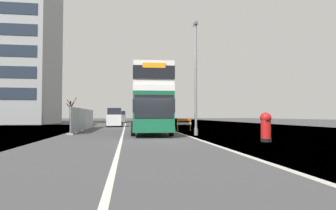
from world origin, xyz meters
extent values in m
cube|color=#424244|center=(0.00, 0.00, -0.05)|extent=(140.00, 280.00, 0.10)
cube|color=#B2AFA8|center=(2.59, 0.00, 0.00)|extent=(0.24, 196.00, 0.01)
cube|color=silver|center=(-1.91, 0.00, 0.00)|extent=(0.16, 168.00, 0.01)
cube|color=#145638|center=(0.28, 6.70, 1.65)|extent=(3.04, 11.29, 2.61)
cube|color=silver|center=(0.28, 6.70, 3.16)|extent=(3.04, 11.29, 0.40)
cube|color=silver|center=(0.28, 6.70, 4.11)|extent=(3.01, 11.18, 1.51)
cube|color=black|center=(0.28, 6.70, 2.04)|extent=(3.07, 11.40, 0.83)
cube|color=black|center=(0.28, 6.70, 4.11)|extent=(3.06, 11.35, 0.83)
cube|color=black|center=(0.06, 1.09, 1.98)|extent=(2.39, 0.16, 1.43)
cube|color=orange|center=(0.06, 1.09, 4.52)|extent=(1.43, 0.12, 0.32)
cube|color=#145638|center=(0.28, 6.70, 0.53)|extent=(3.07, 11.40, 0.36)
cylinder|color=black|center=(-1.16, 3.29, 0.50)|extent=(0.34, 1.01, 1.00)
cylinder|color=black|center=(1.44, 3.18, 0.50)|extent=(0.34, 1.01, 1.00)
cylinder|color=black|center=(-0.89, 9.83, 0.50)|extent=(0.34, 1.01, 1.00)
cylinder|color=black|center=(1.70, 9.73, 0.50)|extent=(0.34, 1.01, 1.00)
cylinder|color=gray|center=(3.27, 3.48, 3.96)|extent=(0.18, 0.18, 7.93)
cube|color=slate|center=(3.27, 3.48, 8.05)|extent=(0.20, 0.70, 0.20)
cylinder|color=gray|center=(3.27, 3.48, 0.25)|extent=(0.29, 0.29, 0.50)
cylinder|color=black|center=(5.81, -1.93, 0.09)|extent=(0.57, 0.57, 0.18)
cylinder|color=red|center=(5.81, -1.93, 0.73)|extent=(0.53, 0.53, 1.11)
sphere|color=red|center=(5.81, -1.93, 1.29)|extent=(0.59, 0.59, 0.59)
cube|color=black|center=(5.81, -2.20, 1.15)|extent=(0.22, 0.03, 0.07)
cube|color=orange|center=(3.54, 9.14, 1.01)|extent=(1.39, 0.39, 0.20)
cube|color=white|center=(3.54, 9.14, 0.69)|extent=(1.39, 0.39, 0.20)
cube|color=orange|center=(2.92, 9.00, 0.50)|extent=(0.08, 0.08, 1.01)
cube|color=black|center=(2.92, 9.00, 0.04)|extent=(0.23, 0.46, 0.08)
cube|color=orange|center=(4.16, 9.28, 0.50)|extent=(0.08, 0.08, 1.01)
cube|color=black|center=(4.16, 9.28, 0.04)|extent=(0.23, 0.46, 0.08)
cube|color=#A8AAAD|center=(-5.71, 7.01, 1.06)|extent=(0.04, 3.26, 2.01)
cube|color=#A8AAAD|center=(-5.71, 10.41, 1.06)|extent=(0.04, 3.26, 2.01)
cube|color=#A8AAAD|center=(-5.71, 13.81, 1.06)|extent=(0.04, 3.26, 2.01)
cube|color=#A8AAAD|center=(-5.71, 17.21, 1.06)|extent=(0.04, 3.26, 2.01)
cylinder|color=#939699|center=(-5.71, 5.31, 1.06)|extent=(0.06, 0.06, 2.11)
cube|color=gray|center=(-5.71, 5.31, 0.06)|extent=(0.44, 0.20, 0.12)
cylinder|color=#939699|center=(-5.71, 8.71, 1.06)|extent=(0.06, 0.06, 2.11)
cube|color=gray|center=(-5.71, 8.71, 0.06)|extent=(0.44, 0.20, 0.12)
cylinder|color=#939699|center=(-5.71, 12.11, 1.06)|extent=(0.06, 0.06, 2.11)
cube|color=gray|center=(-5.71, 12.11, 0.06)|extent=(0.44, 0.20, 0.12)
cylinder|color=#939699|center=(-5.71, 15.51, 1.06)|extent=(0.06, 0.06, 2.11)
cube|color=gray|center=(-5.71, 15.51, 0.06)|extent=(0.44, 0.20, 0.12)
cylinder|color=#939699|center=(-5.71, 18.91, 1.06)|extent=(0.06, 0.06, 2.11)
cube|color=gray|center=(-5.71, 18.91, 0.06)|extent=(0.44, 0.20, 0.12)
cube|color=silver|center=(-3.21, 20.86, 0.85)|extent=(1.83, 4.10, 1.35)
cube|color=black|center=(-3.21, 20.86, 1.95)|extent=(1.68, 2.26, 0.84)
cylinder|color=black|center=(-2.30, 22.14, 0.30)|extent=(0.20, 0.60, 0.60)
cylinder|color=black|center=(-4.13, 22.14, 0.30)|extent=(0.20, 0.60, 0.60)
cylinder|color=black|center=(-2.30, 19.59, 0.30)|extent=(0.20, 0.60, 0.60)
cylinder|color=black|center=(-4.13, 19.59, 0.30)|extent=(0.20, 0.60, 0.60)
cube|color=black|center=(0.23, 30.72, 0.82)|extent=(1.73, 4.59, 1.29)
cube|color=black|center=(0.23, 30.72, 1.88)|extent=(1.59, 2.52, 0.82)
cylinder|color=black|center=(1.10, 32.14, 0.30)|extent=(0.20, 0.60, 0.60)
cylinder|color=black|center=(-0.63, 32.14, 0.30)|extent=(0.20, 0.60, 0.60)
cylinder|color=black|center=(1.10, 29.29, 0.30)|extent=(0.20, 0.60, 0.60)
cylinder|color=black|center=(-0.63, 29.29, 0.30)|extent=(0.20, 0.60, 0.60)
cube|color=slate|center=(-2.82, 39.59, 0.88)|extent=(1.80, 4.27, 1.39)
cube|color=black|center=(-2.82, 39.59, 1.94)|extent=(1.66, 2.35, 0.73)
cylinder|color=black|center=(-1.92, 40.91, 0.30)|extent=(0.20, 0.60, 0.60)
cylinder|color=black|center=(-3.72, 40.91, 0.30)|extent=(0.20, 0.60, 0.60)
cylinder|color=black|center=(-1.92, 38.27, 0.30)|extent=(0.20, 0.60, 0.60)
cylinder|color=black|center=(-3.72, 38.27, 0.30)|extent=(0.20, 0.60, 0.60)
cylinder|color=#4C3D2D|center=(-13.09, 43.80, 2.19)|extent=(0.30, 0.30, 4.39)
cylinder|color=#4C3D2D|center=(-12.46, 43.76, 4.17)|extent=(1.35, 0.19, 1.99)
cylinder|color=#4C3D2D|center=(-12.83, 44.40, 3.52)|extent=(0.69, 1.35, 1.63)
cylinder|color=#4C3D2D|center=(-13.49, 44.08, 4.16)|extent=(0.92, 0.69, 1.08)
cylinder|color=#4C3D2D|center=(-13.39, 43.45, 3.37)|extent=(0.78, 0.89, 1.03)
cylinder|color=#4C3D2D|center=(-12.91, 42.91, 3.59)|extent=(0.46, 1.87, 1.49)
camera|label=1|loc=(-1.55, -16.40, 1.41)|focal=30.54mm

